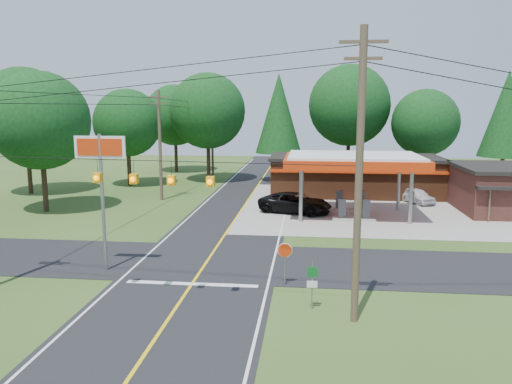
# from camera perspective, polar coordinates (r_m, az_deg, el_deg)

# --- Properties ---
(ground) EXTENTS (120.00, 120.00, 0.00)m
(ground) POSITION_cam_1_polar(r_m,az_deg,el_deg) (28.21, -5.63, -7.95)
(ground) COLOR #2A4B1A
(ground) RESTS_ON ground
(main_highway) EXTENTS (8.00, 120.00, 0.02)m
(main_highway) POSITION_cam_1_polar(r_m,az_deg,el_deg) (28.20, -5.63, -7.93)
(main_highway) COLOR black
(main_highway) RESTS_ON ground
(cross_road) EXTENTS (70.00, 7.00, 0.02)m
(cross_road) POSITION_cam_1_polar(r_m,az_deg,el_deg) (28.20, -5.63, -7.92)
(cross_road) COLOR black
(cross_road) RESTS_ON ground
(lane_center_yellow) EXTENTS (0.15, 110.00, 0.00)m
(lane_center_yellow) POSITION_cam_1_polar(r_m,az_deg,el_deg) (28.20, -5.63, -7.90)
(lane_center_yellow) COLOR yellow
(lane_center_yellow) RESTS_ON main_highway
(gas_canopy) EXTENTS (10.60, 7.40, 4.88)m
(gas_canopy) POSITION_cam_1_polar(r_m,az_deg,el_deg) (39.67, 11.07, 3.36)
(gas_canopy) COLOR gray
(gas_canopy) RESTS_ON ground
(convenience_store) EXTENTS (16.40, 7.55, 3.80)m
(convenience_store) POSITION_cam_1_polar(r_m,az_deg,el_deg) (49.91, 11.18, 1.92)
(convenience_store) COLOR #5C301A
(convenience_store) RESTS_ON ground
(utility_pole_near_right) EXTENTS (1.80, 0.30, 11.50)m
(utility_pole_near_right) POSITION_cam_1_polar(r_m,az_deg,el_deg) (19.56, 11.70, 1.93)
(utility_pole_near_right) COLOR #473828
(utility_pole_near_right) RESTS_ON ground
(utility_pole_far_left) EXTENTS (1.80, 0.30, 10.00)m
(utility_pole_far_left) POSITION_cam_1_polar(r_m,az_deg,el_deg) (46.45, -10.92, 5.43)
(utility_pole_far_left) COLOR #473828
(utility_pole_far_left) RESTS_ON ground
(utility_pole_north) EXTENTS (0.30, 0.30, 9.50)m
(utility_pole_north) POSITION_cam_1_polar(r_m,az_deg,el_deg) (62.59, -5.02, 6.22)
(utility_pole_north) COLOR #473828
(utility_pole_north) RESTS_ON ground
(overhead_beacons) EXTENTS (17.04, 2.04, 1.03)m
(overhead_beacons) POSITION_cam_1_polar(r_m,az_deg,el_deg) (21.47, -11.79, 3.29)
(overhead_beacons) COLOR black
(overhead_beacons) RESTS_ON ground
(treeline_backdrop) EXTENTS (70.27, 51.59, 13.30)m
(treeline_backdrop) POSITION_cam_1_polar(r_m,az_deg,el_deg) (50.54, 0.75, 8.54)
(treeline_backdrop) COLOR #332316
(treeline_backdrop) RESTS_ON ground
(suv_car) EXTENTS (7.37, 7.37, 1.63)m
(suv_car) POSITION_cam_1_polar(r_m,az_deg,el_deg) (40.61, 4.51, -1.27)
(suv_car) COLOR black
(suv_car) RESTS_ON ground
(sedan_car) EXTENTS (5.21, 5.21, 1.34)m
(sedan_car) POSITION_cam_1_polar(r_m,az_deg,el_deg) (46.81, 17.91, -0.43)
(sedan_car) COLOR silver
(sedan_car) RESTS_ON ground
(big_stop_sign) EXTENTS (2.67, 0.18, 7.19)m
(big_stop_sign) POSITION_cam_1_polar(r_m,az_deg,el_deg) (26.68, -17.30, 2.48)
(big_stop_sign) COLOR gray
(big_stop_sign) RESTS_ON ground
(octagonal_stop_sign) EXTENTS (0.75, 0.10, 2.13)m
(octagonal_stop_sign) POSITION_cam_1_polar(r_m,az_deg,el_deg) (24.13, 3.32, -7.09)
(octagonal_stop_sign) COLOR gray
(octagonal_stop_sign) RESTS_ON ground
(route_sign_post) EXTENTS (0.44, 0.09, 2.17)m
(route_sign_post) POSITION_cam_1_polar(r_m,az_deg,el_deg) (21.53, 6.44, -10.02)
(route_sign_post) COLOR gray
(route_sign_post) RESTS_ON ground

